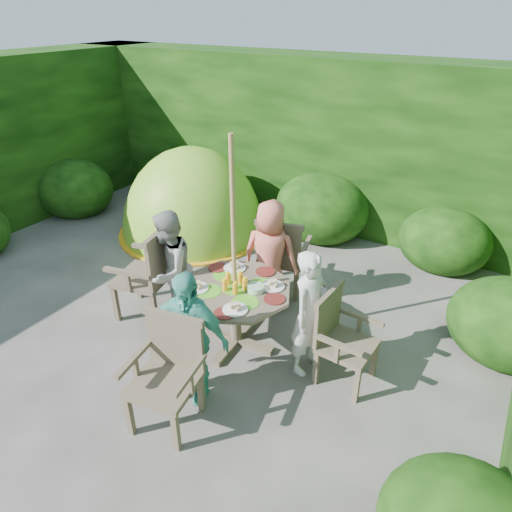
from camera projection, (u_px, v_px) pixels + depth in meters
The scene contains 13 objects.
ground at pixel (138, 338), 4.89m from camera, with size 60.00×60.00×0.00m, color #43403C.
hedge_enclosure at pixel (207, 190), 5.28m from camera, with size 9.00×9.00×2.50m.
patio_table at pixel (235, 297), 4.55m from camera, with size 1.25×1.25×0.81m.
parasol_pole at pixel (234, 250), 4.30m from camera, with size 0.04×0.04×2.20m, color olive.
garden_chair_right at pixel (341, 337), 4.17m from camera, with size 0.50×0.55×0.88m.
garden_chair_left at pixel (150, 272), 5.01m from camera, with size 0.68×0.73×1.04m.
garden_chair_back at pixel (282, 255), 5.43m from camera, with size 0.68×0.63×0.97m.
garden_chair_front at pixel (168, 371), 3.74m from camera, with size 0.64×0.59×0.93m.
child_right at pixel (310, 314), 4.20m from camera, with size 0.46×0.30×1.27m, color silver.
child_left at pixel (169, 270), 4.83m from camera, with size 0.64×0.50×1.32m, color gray.
child_back at pixel (270, 256), 5.14m from camera, with size 0.64×0.41×1.30m, color #E06D5C.
child_front at pixel (189, 337), 3.90m from camera, with size 0.75×0.31×1.28m, color #4CB19F.
dome_tent at pixel (194, 231), 7.18m from camera, with size 2.69×2.69×2.64m.
Camera 1 is at (3.10, -2.62, 3.14)m, focal length 32.00 mm.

